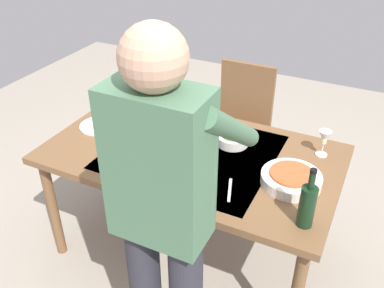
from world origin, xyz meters
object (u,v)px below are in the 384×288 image
at_px(serving_bowl_pasta, 291,178).
at_px(side_bowl_bread, 118,152).
at_px(dining_table, 192,162).
at_px(water_cup_near_left, 160,109).
at_px(water_cup_far_left, 124,99).
at_px(dinner_plate_near, 98,126).
at_px(water_cup_near_right, 150,150).
at_px(wine_glass_left, 324,139).
at_px(dinner_plate_far, 187,167).
at_px(side_bowl_salad, 233,139).
at_px(chair_near, 241,118).
at_px(wine_bottle, 307,205).
at_px(person_server, 164,212).

height_order(serving_bowl_pasta, side_bowl_bread, same).
xyz_separation_m(dining_table, water_cup_near_left, (0.36, -0.28, 0.12)).
bearing_deg(water_cup_far_left, dinner_plate_near, 92.56).
bearing_deg(water_cup_near_right, wine_glass_left, -152.28).
bearing_deg(dinner_plate_far, dinner_plate_near, -12.40).
xyz_separation_m(dining_table, side_bowl_salad, (-0.17, -0.17, 0.10)).
relative_size(water_cup_near_right, dinner_plate_far, 0.40).
bearing_deg(water_cup_near_right, dinner_plate_near, -18.06).
bearing_deg(side_bowl_salad, water_cup_far_left, -8.82).
distance_m(wine_glass_left, water_cup_near_right, 0.94).
relative_size(chair_near, side_bowl_bread, 5.69).
height_order(water_cup_far_left, serving_bowl_pasta, water_cup_far_left).
bearing_deg(wine_bottle, water_cup_far_left, -24.33).
height_order(water_cup_near_right, serving_bowl_pasta, water_cup_near_right).
bearing_deg(wine_glass_left, dinner_plate_near, 12.58).
bearing_deg(side_bowl_bread, side_bowl_salad, -142.19).
xyz_separation_m(water_cup_far_left, serving_bowl_pasta, (-1.22, 0.35, -0.01)).
xyz_separation_m(chair_near, water_cup_far_left, (0.63, 0.54, 0.26)).
bearing_deg(person_server, wine_glass_left, -112.47).
bearing_deg(wine_glass_left, chair_near, -40.20).
height_order(dining_table, water_cup_near_right, water_cup_near_right).
height_order(water_cup_near_left, dinner_plate_far, water_cup_near_left).
height_order(side_bowl_salad, dinner_plate_near, side_bowl_salad).
relative_size(side_bowl_bread, dinner_plate_far, 0.70).
distance_m(dining_table, chair_near, 0.86).
relative_size(person_server, dinner_plate_near, 7.34).
height_order(wine_glass_left, dinner_plate_far, wine_glass_left).
relative_size(dining_table, dinner_plate_far, 6.99).
bearing_deg(water_cup_far_left, serving_bowl_pasta, 164.01).
bearing_deg(dining_table, chair_near, -89.05).
xyz_separation_m(wine_glass_left, side_bowl_bread, (0.99, 0.50, -0.07)).
distance_m(person_server, side_bowl_salad, 0.92).
bearing_deg(water_cup_near_left, water_cup_far_left, -4.42).
bearing_deg(wine_bottle, dinner_plate_far, -13.15).
height_order(person_server, dinner_plate_near, person_server).
distance_m(water_cup_near_right, dinner_plate_far, 0.23).
bearing_deg(person_server, water_cup_near_left, -59.31).
bearing_deg(chair_near, water_cup_near_right, 80.69).
relative_size(water_cup_near_left, side_bowl_salad, 0.58).
distance_m(water_cup_near_right, side_bowl_bread, 0.18).
height_order(water_cup_far_left, side_bowl_salad, water_cup_far_left).
height_order(dining_table, side_bowl_salad, side_bowl_salad).
xyz_separation_m(side_bowl_salad, side_bowl_bread, (0.51, 0.40, -0.00)).
bearing_deg(wine_bottle, water_cup_near_right, -9.91).
distance_m(dining_table, dinner_plate_near, 0.64).
height_order(wine_glass_left, water_cup_far_left, wine_glass_left).
relative_size(water_cup_near_left, serving_bowl_pasta, 0.35).
height_order(wine_glass_left, dinner_plate_near, wine_glass_left).
bearing_deg(serving_bowl_pasta, dining_table, -4.69).
xyz_separation_m(side_bowl_bread, dinner_plate_far, (-0.39, -0.07, -0.03)).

